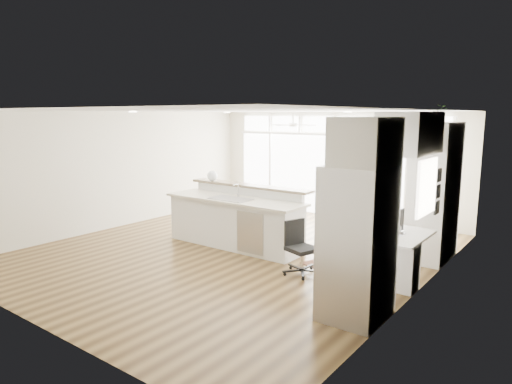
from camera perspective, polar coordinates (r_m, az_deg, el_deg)
The scene contains 24 objects.
floor at distance 9.00m, azimuth -2.44°, elevation -7.39°, with size 7.00×8.00×0.02m, color #402B13.
ceiling at distance 8.61m, azimuth -2.57°, elevation 10.13°, with size 7.00×8.00×0.02m, color white.
wall_back at distance 12.04m, azimuth 9.66°, elevation 3.42°, with size 7.00×0.04×2.70m, color beige.
wall_front at distance 6.20m, azimuth -26.65°, elevation -3.27°, with size 7.00×0.04×2.70m, color beige.
wall_left at distance 11.23m, azimuth -16.48°, elevation 2.72°, with size 0.04×8.00×2.70m, color beige.
wall_right at distance 7.05m, azimuth 20.10°, elevation -1.37°, with size 0.04×8.00×2.70m, color beige.
glass_wall at distance 12.02m, azimuth 9.49°, elevation 1.98°, with size 5.80×0.06×2.08m, color white.
transom_row at distance 11.92m, azimuth 9.66°, elevation 8.33°, with size 5.90×0.06×0.40m, color white.
desk_window at distance 7.32m, azimuth 20.57°, elevation 0.57°, with size 0.04×0.85×0.85m, color white.
ceiling_fan at distance 11.18m, azimuth 4.66°, elevation 8.87°, with size 1.16×1.16×0.32m, color white.
recessed_lights at distance 8.76m, azimuth -1.73°, elevation 10.00°, with size 3.40×3.00×0.02m, color white.
oven_cabinet at distance 8.87m, azimuth 21.41°, elevation 0.05°, with size 0.64×1.20×2.50m, color white.
desk_nook at distance 7.67m, azimuth 17.67°, elevation -7.85°, with size 0.72×1.30×0.76m, color white.
upper_cabinets at distance 7.33m, azimuth 18.76°, elevation 6.98°, with size 0.64×1.30×0.64m, color white.
refrigerator at distance 6.02m, azimuth 12.56°, elevation -6.24°, with size 0.76×0.90×2.00m, color #ABABB0.
fridge_cabinet at distance 5.79m, azimuth 13.57°, elevation 6.15°, with size 0.64×0.90×0.60m, color white.
framed_photos at distance 7.93m, azimuth 21.78°, elevation 0.06°, with size 0.06×0.22×0.80m, color black.
kitchen_island at distance 9.16m, azimuth -2.70°, elevation -3.13°, with size 3.03×1.14×1.20m, color white.
rug at distance 8.21m, azimuth 9.23°, elevation -9.09°, with size 0.88×0.63×0.01m, color #381B12.
office_chair at distance 7.62m, azimuth 5.81°, elevation -7.05°, with size 0.46×0.43×0.89m, color black.
fishbowl at distance 9.95m, azimuth -5.48°, elevation 2.03°, with size 0.22×0.22×0.22m, color silver.
monitor at distance 7.55m, azimuth 17.32°, elevation -3.56°, with size 0.08×0.48×0.40m, color black.
keyboard at distance 7.65m, azimuth 16.05°, elevation -4.80°, with size 0.11×0.29×0.01m, color silver.
potted_plant at distance 8.76m, azimuth 21.96°, elevation 8.88°, with size 0.26×0.29×0.23m, color #375F28.
Camera 1 is at (5.45, -6.66, 2.62)m, focal length 32.00 mm.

